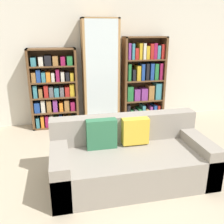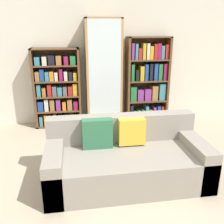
% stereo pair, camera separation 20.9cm
% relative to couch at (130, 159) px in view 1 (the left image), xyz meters
% --- Properties ---
extents(ground_plane, '(16.00, 16.00, 0.00)m').
position_rel_couch_xyz_m(ground_plane, '(-0.10, -0.47, -0.26)').
color(ground_plane, tan).
extents(wall_back, '(6.84, 0.06, 2.70)m').
position_rel_couch_xyz_m(wall_back, '(-0.10, 2.17, 1.09)').
color(wall_back, silver).
rests_on(wall_back, ground).
extents(couch, '(1.86, 0.88, 0.74)m').
position_rel_couch_xyz_m(couch, '(0.00, 0.00, 0.00)').
color(couch, gray).
rests_on(couch, ground).
extents(bookshelf_left, '(0.84, 0.32, 1.43)m').
position_rel_couch_xyz_m(bookshelf_left, '(-0.88, 1.96, 0.42)').
color(bookshelf_left, brown).
rests_on(bookshelf_left, ground).
extents(display_cabinet, '(0.65, 0.36, 1.93)m').
position_rel_couch_xyz_m(display_cabinet, '(-0.02, 1.95, 0.70)').
color(display_cabinet, '#AD7F4C').
rests_on(display_cabinet, ground).
extents(bookshelf_right, '(0.81, 0.32, 1.61)m').
position_rel_couch_xyz_m(bookshelf_right, '(0.83, 1.96, 0.52)').
color(bookshelf_right, brown).
rests_on(bookshelf_right, ground).
extents(wine_bottle, '(0.08, 0.08, 0.38)m').
position_rel_couch_xyz_m(wine_bottle, '(0.29, 1.22, -0.11)').
color(wine_bottle, '#143819').
rests_on(wine_bottle, ground).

